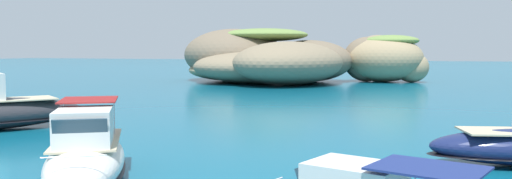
{
  "coord_description": "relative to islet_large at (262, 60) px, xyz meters",
  "views": [
    {
      "loc": [
        11.13,
        -7.63,
        4.05
      ],
      "look_at": [
        -0.99,
        21.7,
        1.65
      ],
      "focal_mm": 36.6,
      "sensor_mm": 36.0,
      "label": 1
    }
  ],
  "objects": [
    {
      "name": "islet_large",
      "position": [
        0.0,
        0.0,
        0.0
      ],
      "size": [
        27.72,
        24.57,
        6.9
      ],
      "color": "#84755B",
      "rests_on": "ground"
    },
    {
      "name": "islet_small",
      "position": [
        13.97,
        6.56,
        0.21
      ],
      "size": [
        12.09,
        11.13,
        6.03
      ],
      "color": "#9E8966",
      "rests_on": "ground"
    },
    {
      "name": "motorboat_white",
      "position": [
        13.8,
        -49.03,
        -2.03
      ],
      "size": [
        6.37,
        7.69,
        2.44
      ],
      "color": "white",
      "rests_on": "ground"
    }
  ]
}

